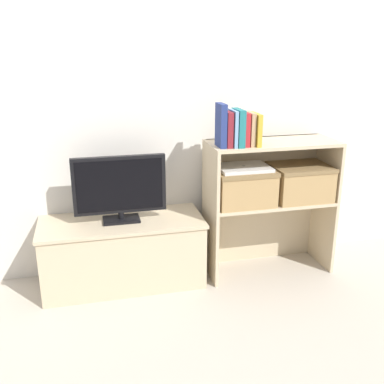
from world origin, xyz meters
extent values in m
plane|color=#BCB2A3|center=(0.00, 0.00, 0.00)|extent=(16.00, 16.00, 0.00)
cube|color=silver|center=(0.00, 0.44, 1.20)|extent=(10.00, 0.05, 2.40)
cube|color=#CCB793|center=(-0.44, 0.20, 0.20)|extent=(0.98, 0.40, 0.40)
cube|color=#CCB793|center=(-0.44, 0.20, 0.41)|extent=(1.00, 0.42, 0.02)
cube|color=black|center=(-0.44, 0.20, 0.43)|extent=(0.22, 0.14, 0.02)
cylinder|color=black|center=(-0.44, 0.20, 0.46)|extent=(0.04, 0.04, 0.04)
cube|color=black|center=(-0.44, 0.20, 0.65)|extent=(0.55, 0.04, 0.35)
cube|color=black|center=(-0.44, 0.18, 0.65)|extent=(0.51, 0.00, 0.31)
cube|color=#CCB793|center=(0.12, 0.17, 0.25)|extent=(0.02, 0.34, 0.49)
cube|color=#CCB793|center=(0.91, 0.17, 0.25)|extent=(0.02, 0.34, 0.49)
cube|color=#CCB793|center=(0.52, 0.33, 0.25)|extent=(0.77, 0.02, 0.49)
cube|color=#CCB793|center=(0.52, 0.17, 0.48)|extent=(0.77, 0.34, 0.02)
cube|color=#CCB793|center=(0.12, 0.17, 0.68)|extent=(0.02, 0.34, 0.38)
cube|color=#CCB793|center=(0.91, 0.17, 0.68)|extent=(0.02, 0.34, 0.38)
cube|color=#CCB793|center=(0.52, 0.33, 0.68)|extent=(0.77, 0.02, 0.38)
cube|color=#CCB793|center=(0.52, 0.17, 0.86)|extent=(0.77, 0.34, 0.02)
cube|color=navy|center=(0.16, 0.10, 1.00)|extent=(0.04, 0.13, 0.25)
cube|color=maroon|center=(0.20, 0.10, 0.98)|extent=(0.03, 0.13, 0.21)
cube|color=#709ECC|center=(0.23, 0.10, 0.98)|extent=(0.02, 0.14, 0.21)
cube|color=#1E7075|center=(0.26, 0.10, 0.98)|extent=(0.04, 0.15, 0.22)
cube|color=#B22328|center=(0.30, 0.10, 0.97)|extent=(0.03, 0.13, 0.20)
cube|color=tan|center=(0.34, 0.10, 0.97)|extent=(0.03, 0.13, 0.20)
cube|color=gold|center=(0.37, 0.10, 0.97)|extent=(0.03, 0.16, 0.19)
cube|color=tan|center=(0.32, 0.15, 0.60)|extent=(0.36, 0.30, 0.22)
cube|color=olive|center=(0.32, 0.15, 0.70)|extent=(0.37, 0.31, 0.02)
cube|color=tan|center=(0.71, 0.15, 0.60)|extent=(0.36, 0.30, 0.22)
cube|color=olive|center=(0.71, 0.15, 0.70)|extent=(0.37, 0.31, 0.02)
cube|color=white|center=(0.32, 0.15, 0.72)|extent=(0.32, 0.25, 0.02)
cylinder|color=#99999E|center=(0.32, 0.15, 0.73)|extent=(0.02, 0.02, 0.00)
camera|label=1|loc=(-0.61, -2.37, 1.45)|focal=42.00mm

